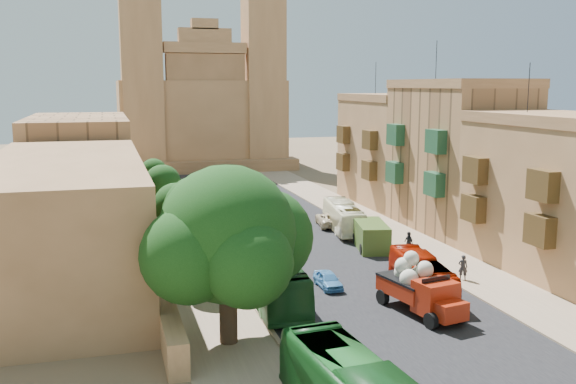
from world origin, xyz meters
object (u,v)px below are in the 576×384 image
street_tree_a (197,252)px  bus_cream_east (343,217)px  olive_pickup (371,236)px  pedestrian_c (409,243)px  car_blue_a (328,280)px  street_tree_c (163,183)px  pedestrian_a (463,267)px  car_white_a (275,224)px  car_white_b (255,200)px  car_blue_b (220,180)px  church (200,108)px  car_cream (330,219)px  bus_green_north (272,277)px  street_tree_b (176,205)px  red_truck (420,288)px  street_tree_d (154,172)px  ficus_tree (229,239)px  bus_red_east (422,275)px  car_dkblue (239,201)px

street_tree_a → bus_cream_east: (15.51, 14.71, -1.54)m
olive_pickup → pedestrian_c: size_ratio=3.01×
car_blue_a → street_tree_c: bearing=109.1°
pedestrian_a → street_tree_c: bearing=-30.1°
street_tree_c → car_white_a: size_ratio=1.57×
car_white_b → car_blue_b: car_white_b is taller
church → car_cream: (4.97, -49.63, -8.84)m
church → bus_green_north: size_ratio=3.27×
street_tree_c → car_white_a: 12.34m
car_blue_a → car_white_b: size_ratio=0.80×
car_blue_a → car_white_b: bearing=86.3°
street_tree_b → car_blue_b: size_ratio=1.54×
red_truck → street_tree_b: bearing=122.8°
car_cream → street_tree_d: bearing=-42.4°
ficus_tree → bus_red_east: 14.82m
bus_red_east → bus_cream_east: 18.19m
street_tree_b → bus_red_east: bearing=-47.8°
bus_green_north → car_white_a: (5.19, 19.04, -0.96)m
ficus_tree → olive_pickup: 22.24m
ficus_tree → car_dkblue: ficus_tree is taller
bus_red_east → car_white_b: bearing=-74.5°
ficus_tree → car_dkblue: (8.14, 37.29, -4.95)m
street_tree_d → bus_cream_east: bearing=-53.9°
bus_green_north → pedestrian_c: (13.19, 7.72, -0.62)m
street_tree_b → bus_green_north: size_ratio=0.50×
church → street_tree_a: bearing=-98.5°
red_truck → olive_pickup: size_ratio=1.14×
car_blue_a → car_dkblue: bearing=89.7°
red_truck → car_white_a: bearing=96.3°
pedestrian_a → bus_green_north: bearing=27.3°
car_blue_a → car_dkblue: (0.19, 30.09, 0.03)m
car_white_b → car_blue_b: bearing=-76.7°
street_tree_d → bus_green_north: street_tree_d is taller
car_white_b → car_dkblue: bearing=3.0°
car_blue_b → car_dkblue: bearing=-80.5°
church → bus_green_north: bearing=-94.7°
car_white_a → car_cream: (5.47, 0.20, 0.09)m
olive_pickup → street_tree_d: bearing=118.8°
street_tree_c → pedestrian_c: street_tree_c is taller
bus_cream_east → ficus_tree: bearing=65.8°
ficus_tree → street_tree_d: (-0.58, 43.99, -2.26)m
church → bus_red_east: bearing=-86.7°
bus_green_north → car_white_b: (6.19, 31.34, -0.86)m
street_tree_a → car_cream: size_ratio=0.89×
street_tree_a → car_cream: (14.97, 16.98, -2.19)m
ficus_tree → olive_pickup: (14.79, 15.99, -4.47)m
street_tree_c → street_tree_a: bearing=-90.0°
car_blue_a → street_tree_b: bearing=123.8°
street_tree_d → car_blue_b: bearing=46.9°
olive_pickup → pedestrian_a: 10.03m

